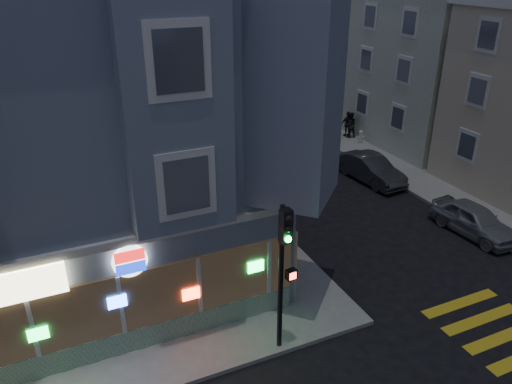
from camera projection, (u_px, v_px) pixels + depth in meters
sidewalk_ne at (418, 105)px, 41.50m from camera, size 24.00×42.00×0.15m
corner_building at (39, 118)px, 18.30m from camera, size 14.60×14.60×11.40m
row_house_b at (460, 57)px, 32.16m from camera, size 12.00×8.60×10.50m
row_house_c at (374, 48)px, 39.89m from camera, size 12.00×8.60×9.00m
row_house_d at (317, 26)px, 47.00m from camera, size 12.00×8.60×10.50m
utility_pole at (298, 55)px, 36.20m from camera, size 2.20×0.30×9.00m
street_tree_near at (265, 54)px, 41.59m from camera, size 3.00×3.00×5.30m
street_tree_far at (230, 41)px, 48.18m from camera, size 3.00×3.00×5.30m
pedestrian_a at (350, 125)px, 33.45m from camera, size 0.96×0.82×1.73m
pedestrian_b at (348, 124)px, 33.69m from camera, size 1.04×0.52×1.70m
parked_car_a at (474, 220)px, 21.98m from camera, size 1.91×4.18×1.39m
parked_car_b at (371, 169)px, 27.24m from camera, size 1.89×4.49×1.44m
parked_car_c at (310, 129)px, 33.80m from camera, size 2.40×4.69×1.30m
parked_car_d at (232, 100)px, 40.44m from camera, size 2.86×5.24×1.39m
traffic_signal at (284, 257)px, 14.15m from camera, size 0.58×0.55×4.89m
fire_hydrant at (361, 136)px, 32.58m from camera, size 0.50×0.29×0.87m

